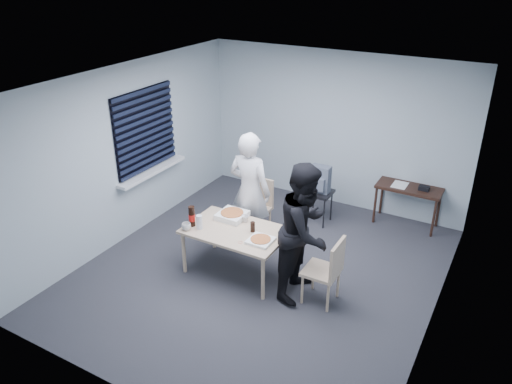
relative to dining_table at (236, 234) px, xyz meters
The scene contains 19 objects.
room 2.16m from the dining_table, 163.39° to the left, with size 5.00×5.00×5.00m.
dining_table is the anchor object (origin of this frame).
chair_far 1.10m from the dining_table, 103.96° to the left, with size 0.42×0.42×0.89m.
chair_right 1.33m from the dining_table, ahead, with size 0.42×0.42×0.89m.
person_white 0.77m from the dining_table, 104.84° to the left, with size 0.65×0.42×1.77m, color silver.
person_black 1.01m from the dining_table, ahead, with size 0.86×0.47×1.77m, color black.
side_table 2.97m from the dining_table, 55.62° to the left, with size 0.99×0.44×0.66m.
stool 1.89m from the dining_table, 77.00° to the left, with size 0.39×0.39×0.55m.
backpack 1.88m from the dining_table, 76.91° to the left, with size 0.31×0.23×0.43m.
pizza_box_a 0.35m from the dining_table, 130.42° to the left, with size 0.37×0.37×0.09m.
pizza_box_b 0.45m from the dining_table, 13.34° to the right, with size 0.31×0.31×0.04m.
mug_a 0.66m from the dining_table, 150.37° to the right, with size 0.12×0.12×0.10m, color silver.
mug_b 0.27m from the dining_table, 91.20° to the left, with size 0.10×0.10×0.09m, color silver.
cola_glass 0.26m from the dining_table, 17.96° to the left, with size 0.06×0.06×0.14m, color black.
soda_bottle 0.63m from the dining_table, 161.50° to the right, with size 0.09×0.09×0.28m.
plastic_cups 0.51m from the dining_table, 154.62° to the right, with size 0.08×0.08×0.19m, color silver.
rubber_band 0.33m from the dining_table, 49.05° to the right, with size 0.06×0.06×0.00m, color red.
papers 2.88m from the dining_table, 58.04° to the left, with size 0.22×0.30×0.01m, color white.
black_box 3.09m from the dining_table, 52.15° to the left, with size 0.16×0.11×0.07m, color black.
Camera 1 is at (2.74, -5.02, 3.96)m, focal length 35.00 mm.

